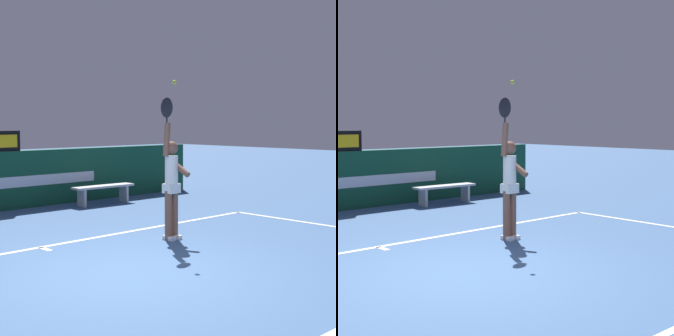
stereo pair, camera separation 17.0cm
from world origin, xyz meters
TOP-DOWN VIEW (x-y plane):
  - ground_plane at (0.00, 0.00)m, footprint 60.00×60.00m
  - court_lines at (0.00, -0.37)m, footprint 10.16×5.26m
  - speed_display at (1.45, 6.07)m, footprint 0.71×0.16m
  - tennis_player at (1.96, 1.16)m, footprint 0.44×0.49m
  - tennis_ball at (1.83, 0.96)m, footprint 0.07×0.07m
  - courtside_bench_far at (3.60, 5.23)m, footprint 1.64×0.44m

SIDE VIEW (x-z plane):
  - ground_plane at x=0.00m, z-range 0.00..0.00m
  - court_lines at x=0.00m, z-range 0.00..0.00m
  - courtside_bench_far at x=3.60m, z-range 0.13..0.59m
  - tennis_player at x=1.96m, z-range -0.21..2.22m
  - speed_display at x=1.45m, z-range 1.34..1.81m
  - tennis_ball at x=1.83m, z-range 2.62..2.69m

